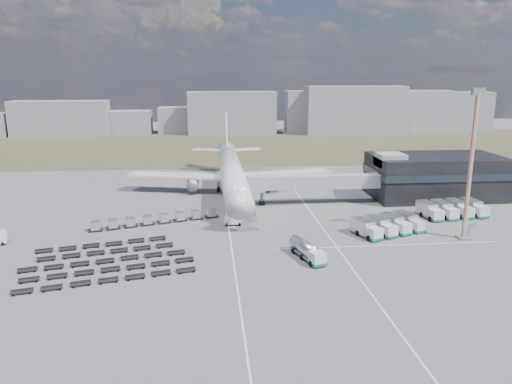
{
  "coord_description": "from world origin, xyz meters",
  "views": [
    {
      "loc": [
        -5.68,
        -87.15,
        29.61
      ],
      "look_at": [
        4.49,
        16.67,
        4.0
      ],
      "focal_mm": 35.0,
      "sensor_mm": 36.0,
      "label": 1
    }
  ],
  "objects": [
    {
      "name": "fuel_tanker",
      "position": [
        9.87,
        -12.88,
        1.42
      ],
      "size": [
        4.68,
        9.08,
        2.85
      ],
      "rotation": [
        0.0,
        0.0,
        0.29
      ],
      "color": "silver",
      "rests_on": "ground"
    },
    {
      "name": "terminal",
      "position": [
        47.77,
        23.96,
        5.25
      ],
      "size": [
        30.4,
        16.4,
        11.0
      ],
      "color": "black",
      "rests_on": "ground"
    },
    {
      "name": "airliner",
      "position": [
        0.0,
        32.38,
        5.29
      ],
      "size": [
        51.59,
        64.53,
        17.62
      ],
      "color": "silver",
      "rests_on": "ground"
    },
    {
      "name": "service_trucks_far",
      "position": [
        44.45,
        7.78,
        1.55
      ],
      "size": [
        13.61,
        8.67,
        2.85
      ],
      "rotation": [
        0.0,
        0.0,
        0.13
      ],
      "color": "silver",
      "rests_on": "ground"
    },
    {
      "name": "grass_strip",
      "position": [
        0.0,
        110.0,
        0.01
      ],
      "size": [
        420.0,
        90.0,
        0.01
      ],
      "primitive_type": "cube",
      "color": "#443C29",
      "rests_on": "ground"
    },
    {
      "name": "ground",
      "position": [
        0.0,
        0.0,
        0.0
      ],
      "size": [
        420.0,
        420.0,
        0.0
      ],
      "primitive_type": "plane",
      "color": "#565659",
      "rests_on": "ground"
    },
    {
      "name": "jet_bridge",
      "position": [
        15.9,
        20.42,
        5.05
      ],
      "size": [
        30.3,
        3.8,
        7.05
      ],
      "color": "#939399",
      "rests_on": "ground"
    },
    {
      "name": "catering_truck",
      "position": [
        10.58,
        35.94,
        1.42
      ],
      "size": [
        2.87,
        6.19,
        2.77
      ],
      "rotation": [
        0.0,
        0.0,
        0.07
      ],
      "color": "silver",
      "rests_on": "ground"
    },
    {
      "name": "service_trucks_near",
      "position": [
        27.45,
        -1.32,
        1.51
      ],
      "size": [
        14.1,
        10.84,
        2.77
      ],
      "rotation": [
        0.0,
        0.0,
        0.36
      ],
      "color": "silver",
      "rests_on": "ground"
    },
    {
      "name": "pushback_tug",
      "position": [
        -1.05,
        6.42,
        0.79
      ],
      "size": [
        3.63,
        2.07,
        1.59
      ],
      "primitive_type": "cube",
      "rotation": [
        0.0,
        0.0,
        -0.01
      ],
      "color": "silver",
      "rests_on": "ground"
    },
    {
      "name": "skyline",
      "position": [
        6.43,
        150.23,
        8.75
      ],
      "size": [
        288.04,
        25.35,
        22.31
      ],
      "color": "gray",
      "rests_on": "ground"
    },
    {
      "name": "baggage_dollies",
      "position": [
        -22.14,
        -11.58,
        0.34
      ],
      "size": [
        27.92,
        22.61,
        0.68
      ],
      "rotation": [
        0.0,
        0.0,
        0.24
      ],
      "color": "black",
      "rests_on": "ground"
    },
    {
      "name": "floodlight_mast",
      "position": [
        39.88,
        -5.85,
        13.38
      ],
      "size": [
        2.54,
        2.06,
        26.71
      ],
      "rotation": [
        0.0,
        0.0,
        0.17
      ],
      "color": "#A83F1A",
      "rests_on": "ground"
    },
    {
      "name": "lane_markings",
      "position": [
        9.77,
        3.0,
        0.01
      ],
      "size": [
        47.12,
        110.0,
        0.01
      ],
      "color": "silver",
      "rests_on": "ground"
    },
    {
      "name": "uld_row",
      "position": [
        -16.2,
        8.32,
        1.04
      ],
      "size": [
        24.91,
        9.22,
        1.73
      ],
      "rotation": [
        0.0,
        0.0,
        0.3
      ],
      "color": "black",
      "rests_on": "ground"
    }
  ]
}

